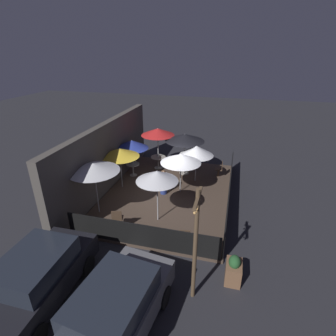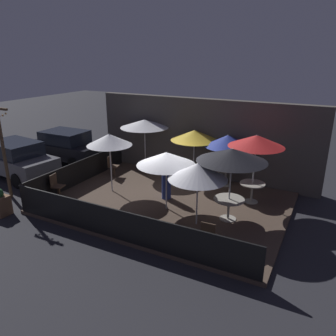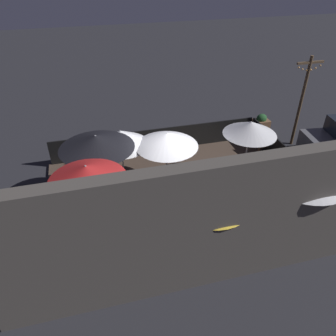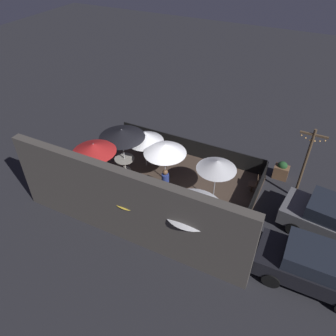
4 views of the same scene
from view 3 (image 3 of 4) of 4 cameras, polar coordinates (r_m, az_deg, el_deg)
name	(u,v)px [view 3 (image 3 of 4)]	position (r m, az deg, el deg)	size (l,w,h in m)	color
ground_plane	(177,198)	(10.94, 1.65, -5.18)	(60.00, 60.00, 0.00)	#26262B
patio_deck	(177,196)	(10.91, 1.65, -4.93)	(8.35, 6.05, 0.12)	#47382D
building_wall	(219,226)	(7.52, 8.94, -10.02)	(9.95, 0.36, 3.48)	#4C4742
fence_front	(157,140)	(13.00, -2.01, 4.94)	(8.15, 0.05, 0.95)	black
fence_side_left	(291,165)	(12.22, 20.61, 0.47)	(0.05, 5.85, 0.95)	black
patio_umbrella_0	(151,205)	(7.56, -2.93, -6.48)	(1.84, 1.84, 2.12)	#B2B2B7
patio_umbrella_1	(96,142)	(9.60, -12.40, 4.49)	(2.19, 2.19, 2.39)	#B2B2B7
patio_umbrella_2	(87,173)	(8.12, -13.99, -0.82)	(1.94, 1.94, 2.50)	#B2B2B7
patio_umbrella_3	(167,140)	(10.24, -0.23, 4.98)	(2.00, 2.00, 2.05)	#B2B2B7
patio_umbrella_4	(250,128)	(10.70, 14.16, 6.77)	(1.71, 1.71, 2.30)	#B2B2B7
patio_umbrella_5	(212,195)	(7.84, 7.60, -4.61)	(1.96, 1.96, 2.16)	#B2B2B7
patio_umbrella_6	(121,138)	(10.52, -8.23, 5.22)	(1.82, 1.82, 2.04)	#B2B2B7
patio_umbrella_7	(305,172)	(8.77, 22.80, -0.66)	(2.16, 2.16, 2.37)	#B2B2B7
dining_table_0	(153,245)	(8.49, -2.66, -13.32)	(0.76, 0.76, 0.72)	#9E998E
dining_table_1	(102,187)	(10.47, -11.34, -3.19)	(0.99, 0.99, 0.72)	#9E998E
dining_table_2	(95,225)	(9.18, -12.53, -9.61)	(0.90, 0.90, 0.73)	#9E998E
patio_chair_0	(95,156)	(12.21, -12.66, 2.05)	(0.42, 0.42, 0.91)	#4C3828
patio_chair_1	(262,144)	(13.20, 16.05, 4.05)	(0.47, 0.47, 0.90)	#4C3828
patio_chair_2	(292,189)	(11.03, 20.82, -3.39)	(0.49, 0.49, 0.91)	#4C3828
patron_0	(185,184)	(10.39, 3.00, -2.74)	(0.46, 0.46, 1.27)	navy
planter_box	(260,125)	(15.04, 15.80, 7.18)	(0.70, 0.49, 0.97)	brown
light_post	(302,98)	(14.03, 22.31, 11.26)	(1.10, 0.12, 3.67)	brown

